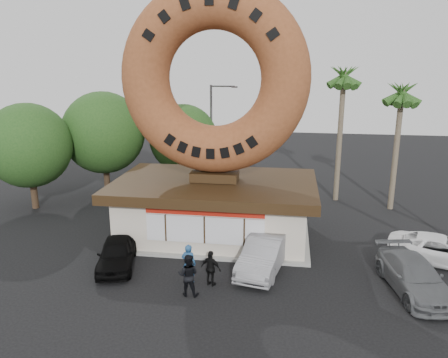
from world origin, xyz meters
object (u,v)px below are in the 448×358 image
at_px(car_silver, 264,254).
at_px(car_grey, 414,276).
at_px(person_right, 211,268).
at_px(car_black, 116,253).
at_px(donut_shop, 215,207).
at_px(street_lamp, 213,131).
at_px(person_center, 188,275).
at_px(giant_donut, 214,79).
at_px(person_left, 189,263).
at_px(car_white, 441,250).

bearing_deg(car_silver, car_grey, 1.43).
xyz_separation_m(person_right, car_black, (-4.88, 1.14, -0.12)).
distance_m(person_right, car_silver, 2.96).
relative_size(donut_shop, street_lamp, 1.40).
bearing_deg(person_center, car_silver, -135.76).
relative_size(giant_donut, person_left, 5.48).
bearing_deg(car_white, car_grey, 164.32).
relative_size(giant_donut, car_grey, 2.03).
xyz_separation_m(street_lamp, car_white, (13.50, -11.78, -3.80)).
distance_m(giant_donut, car_white, 14.32).
xyz_separation_m(donut_shop, person_center, (-0.01, -6.67, -0.84)).
xyz_separation_m(car_grey, car_white, (2.04, 3.11, -0.03)).
bearing_deg(street_lamp, car_silver, -70.45).
bearing_deg(car_silver, person_center, -125.23).
relative_size(person_left, person_right, 1.11).
height_order(car_black, car_white, car_black).
xyz_separation_m(street_lamp, person_right, (2.66, -15.73, -3.66)).
distance_m(car_black, car_white, 15.97).
height_order(street_lamp, car_grey, street_lamp).
xyz_separation_m(donut_shop, person_right, (0.81, -5.71, -0.94)).
relative_size(car_grey, car_white, 1.00).
height_order(donut_shop, person_center, donut_shop).
xyz_separation_m(car_silver, car_grey, (6.57, -1.11, -0.07)).
bearing_deg(car_black, person_left, -29.06).
bearing_deg(donut_shop, giant_donut, 90.00).
distance_m(car_grey, car_white, 3.72).
bearing_deg(person_center, person_right, -129.74).
bearing_deg(person_center, car_black, -26.81).
xyz_separation_m(person_left, car_grey, (9.84, 0.69, -0.20)).
bearing_deg(car_silver, person_right, -127.78).
xyz_separation_m(car_black, car_white, (15.72, 2.81, -0.02)).
bearing_deg(person_left, car_grey, -170.41).
height_order(person_left, car_black, person_left).
distance_m(car_black, car_silver, 7.15).
xyz_separation_m(person_left, person_center, (0.24, -1.11, 0.02)).
height_order(person_right, car_grey, person_right).
bearing_deg(person_left, car_black, -8.95).
distance_m(person_left, car_white, 12.48).
distance_m(street_lamp, person_right, 16.37).
height_order(donut_shop, car_grey, donut_shop).
height_order(giant_donut, person_right, giant_donut).
height_order(giant_donut, car_white, giant_donut).
xyz_separation_m(person_left, person_right, (1.05, -0.15, -0.09)).
bearing_deg(person_center, giant_donut, -89.54).
relative_size(street_lamp, car_white, 1.62).
relative_size(giant_donut, person_right, 6.08).
relative_size(street_lamp, person_left, 4.37).
bearing_deg(car_black, person_center, -41.86).
distance_m(person_left, car_black, 3.96).
height_order(giant_donut, car_silver, giant_donut).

